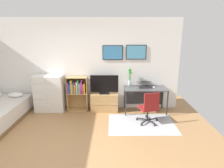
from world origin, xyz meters
TOP-DOWN VIEW (x-y plane):
  - ground_plane at (0.00, 0.00)m, footprint 7.20×7.20m
  - wall_back_with_posters at (0.02, 2.43)m, footprint 6.12×0.09m
  - area_rug at (1.83, 1.27)m, footprint 1.70×1.20m
  - dresser at (-0.78, 2.15)m, footprint 0.84×0.46m
  - bookshelf at (0.02, 2.21)m, footprint 0.60×0.30m
  - tv_stand at (0.84, 2.17)m, footprint 0.80×0.41m
  - television at (0.84, 2.15)m, footprint 0.81×0.16m
  - desk at (2.03, 2.15)m, footprint 1.23×0.60m
  - office_chair at (2.01, 1.30)m, footprint 0.58×0.57m
  - laptop at (2.03, 2.20)m, footprint 0.42×0.45m
  - computer_mouse at (2.28, 2.08)m, footprint 0.06×0.10m
  - bamboo_vase at (1.59, 2.28)m, footprint 0.10×0.11m

SIDE VIEW (x-z plane):
  - ground_plane at x=0.00m, z-range 0.00..0.00m
  - area_rug at x=1.83m, z-range 0.00..0.01m
  - tv_stand at x=0.84m, z-range 0.00..0.54m
  - office_chair at x=2.01m, z-range 0.03..0.89m
  - dresser at x=-0.78m, z-range 0.00..1.09m
  - desk at x=2.03m, z-range 0.24..0.98m
  - bookshelf at x=0.02m, z-range 0.11..1.13m
  - computer_mouse at x=2.28m, z-range 0.74..0.77m
  - laptop at x=2.03m, z-range 0.72..0.89m
  - television at x=0.84m, z-range 0.53..1.09m
  - bamboo_vase at x=1.59m, z-range 0.76..1.28m
  - wall_back_with_posters at x=0.02m, z-range 0.00..2.70m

